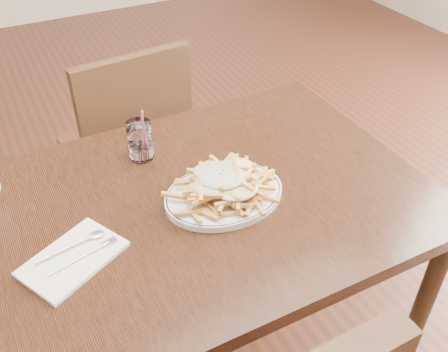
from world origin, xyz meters
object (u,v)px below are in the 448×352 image
table (189,223)px  chair_far (131,142)px  loaded_fries (224,179)px  water_glass (140,143)px  fries_plate (224,195)px

table → chair_far: bearing=85.7°
table → loaded_fries: 0.16m
loaded_fries → water_glass: 0.29m
fries_plate → water_glass: bearing=115.1°
chair_far → loaded_fries: (0.03, -0.71, 0.31)m
chair_far → loaded_fries: size_ratio=2.95×
table → chair_far: 0.70m
chair_far → fries_plate: size_ratio=2.39×
fries_plate → table: bearing=158.0°
table → water_glass: 0.26m
fries_plate → loaded_fries: (0.00, 0.00, 0.05)m
water_glass → fries_plate: bearing=-64.9°
fries_plate → water_glass: (-0.12, 0.26, 0.04)m
fries_plate → loaded_fries: loaded_fries is taller
table → water_glass: size_ratio=8.04×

